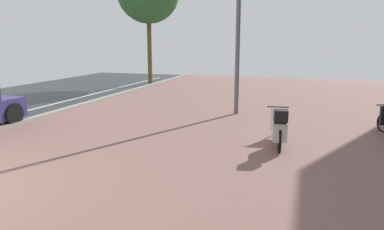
# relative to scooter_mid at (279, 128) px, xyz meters

# --- Properties ---
(ground) EXTENTS (21.00, 40.00, 0.13)m
(ground) POSITION_rel_scooter_mid_xyz_m (-3.41, -4.44, -0.45)
(ground) COLOR #252829
(scooter_mid) EXTENTS (0.57, 1.77, 0.95)m
(scooter_mid) POSITION_rel_scooter_mid_xyz_m (0.00, 0.00, 0.00)
(scooter_mid) COLOR black
(scooter_mid) RESTS_ON ground
(lamp_post) EXTENTS (0.20, 0.52, 6.41)m
(lamp_post) POSITION_rel_scooter_mid_xyz_m (-1.61, 3.43, 3.10)
(lamp_post) COLOR slate
(lamp_post) RESTS_ON ground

